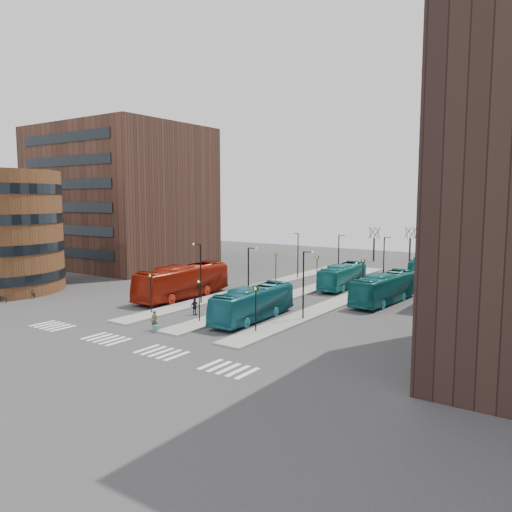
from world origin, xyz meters
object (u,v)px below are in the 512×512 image
Objects in this scene: bicycle_far at (30,293)px; teal_bus_c at (384,288)px; traveller at (155,320)px; commuter_a at (154,294)px; suitcase at (156,329)px; commuter_b at (195,307)px; red_bus at (183,281)px; bicycle_near at (2,298)px; commuter_c at (245,312)px; teal_bus_b at (343,276)px; teal_bus_d at (424,267)px; teal_bus_a at (253,303)px.

teal_bus_c is at bearing -62.44° from bicycle_far.
traveller reaches higher than commuter_a.
commuter_b reaches higher than suitcase.
red_bus reaches higher than bicycle_near.
commuter_a is (-1.06, -3.28, -1.01)m from red_bus.
commuter_c reaches higher than commuter_a.
teal_bus_d is at bearing 63.96° from teal_bus_b.
commuter_c is (0.25, -20.69, -0.54)m from teal_bus_b.
teal_bus_c is 19.83m from teal_bus_d.
suitcase is at bearing -98.66° from bicycle_far.
bicycle_far is at bearing -146.83° from red_bus.
suitcase is 0.05× the size of teal_bus_a.
teal_bus_d is (5.55, 33.45, -0.03)m from teal_bus_a.
commuter_a is at bearing -143.12° from teal_bus_c.
teal_bus_a is 6.52× the size of traveller.
bicycle_far is at bearing 165.09° from suitcase.
bicycle_far is at bearing -41.40° from commuter_c.
teal_bus_c is 16.67m from commuter_c.
traveller is (-4.63, -7.61, -0.67)m from teal_bus_a.
teal_bus_c is at bearing -41.53° from teal_bus_b.
commuter_a reaches higher than bicycle_far.
teal_bus_b reaches higher than commuter_c.
teal_bus_a is 5.79m from commuter_b.
bicycle_near is (-20.33, -7.22, -0.37)m from commuter_b.
commuter_b is 5.58m from commuter_c.
commuter_c is 1.12× the size of bicycle_near.
suitcase is at bearing -102.24° from teal_bus_b.
red_bus is 1.20× the size of teal_bus_a.
commuter_c is at bearing -83.40° from bicycle_far.
teal_bus_b is at bearing 50.51° from red_bus.
teal_bus_b is at bearing -140.36° from commuter_c.
teal_bus_a is 5.80× the size of commuter_c.
suitcase is 21.83m from bicycle_far.
commuter_c is (5.57, 0.26, 0.12)m from commuter_b.
bicycle_far is (-25.84, -5.80, -1.00)m from teal_bus_a.
commuter_a is 0.97× the size of commuter_b.
teal_bus_c reaches higher than commuter_c.
bicycle_near is at bearing 162.31° from traveller.
teal_bus_d is at bearing -41.68° from bicycle_far.
suitcase is 0.82m from traveller.
commuter_c is (4.18, 6.54, 0.65)m from suitcase.
commuter_a is 15.82m from bicycle_near.
bicycle_near is at bearing 173.18° from suitcase.
suitcase is 0.33× the size of traveller.
teal_bus_b is 35.90m from bicycle_far.
teal_bus_a reaches higher than commuter_a.
red_bus reaches higher than teal_bus_b.
traveller is 7.78m from commuter_c.
teal_bus_d is (-1.56, 19.77, -0.10)m from teal_bus_c.
bicycle_far is (0.00, 3.08, 0.06)m from bicycle_near.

